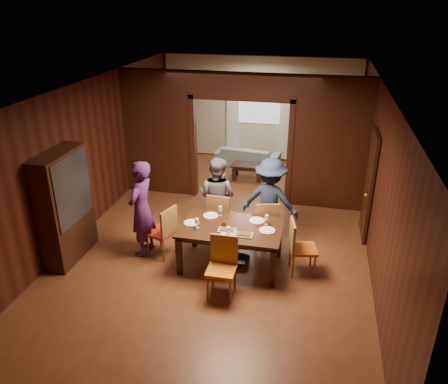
% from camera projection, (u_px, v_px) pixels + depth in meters
% --- Properties ---
extents(floor, '(9.00, 9.00, 0.00)m').
position_uv_depth(floor, '(225.00, 231.00, 8.84)').
color(floor, '#573018').
rests_on(floor, ground).
extents(ceiling, '(5.50, 9.00, 0.02)m').
position_uv_depth(ceiling, '(225.00, 86.00, 7.64)').
color(ceiling, silver).
rests_on(ceiling, room_walls).
extents(room_walls, '(5.52, 9.01, 2.90)m').
position_uv_depth(room_walls, '(243.00, 133.00, 9.90)').
color(room_walls, black).
rests_on(room_walls, floor).
extents(person_purple, '(0.50, 0.69, 1.79)m').
position_uv_depth(person_purple, '(142.00, 209.00, 7.75)').
color(person_purple, '#411D56').
rests_on(person_purple, floor).
extents(person_grey, '(0.93, 0.81, 1.61)m').
position_uv_depth(person_grey, '(217.00, 197.00, 8.42)').
color(person_grey, slate).
rests_on(person_grey, floor).
extents(person_navy, '(1.16, 0.76, 1.68)m').
position_uv_depth(person_navy, '(270.00, 201.00, 8.19)').
color(person_navy, '#1C2846').
rests_on(person_navy, floor).
extents(sofa, '(1.84, 0.89, 0.52)m').
position_uv_depth(sofa, '(247.00, 156.00, 12.20)').
color(sofa, '#89ABB4').
rests_on(sofa, floor).
extents(serving_bowl, '(0.37, 0.37, 0.09)m').
position_uv_depth(serving_bowl, '(240.00, 223.00, 7.46)').
color(serving_bowl, black).
rests_on(serving_bowl, dining_table).
extents(dining_table, '(1.74, 1.08, 0.76)m').
position_uv_depth(dining_table, '(231.00, 246.00, 7.59)').
color(dining_table, black).
rests_on(dining_table, floor).
extents(coffee_table, '(0.80, 0.50, 0.40)m').
position_uv_depth(coffee_table, '(247.00, 171.00, 11.28)').
color(coffee_table, black).
rests_on(coffee_table, floor).
extents(chair_left, '(0.56, 0.56, 0.97)m').
position_uv_depth(chair_left, '(161.00, 231.00, 7.86)').
color(chair_left, red).
rests_on(chair_left, floor).
extents(chair_right, '(0.52, 0.52, 0.97)m').
position_uv_depth(chair_right, '(303.00, 247.00, 7.35)').
color(chair_right, '#C25412').
rests_on(chair_right, floor).
extents(chair_far_l, '(0.46, 0.46, 0.97)m').
position_uv_depth(chair_far_l, '(221.00, 215.00, 8.43)').
color(chair_far_l, '#C26D12').
rests_on(chair_far_l, floor).
extents(chair_far_r, '(0.53, 0.53, 0.97)m').
position_uv_depth(chair_far_r, '(266.00, 223.00, 8.13)').
color(chair_far_r, '#DD4814').
rests_on(chair_far_r, floor).
extents(chair_near, '(0.44, 0.44, 0.97)m').
position_uv_depth(chair_near, '(221.00, 268.00, 6.78)').
color(chair_near, orange).
rests_on(chair_near, floor).
extents(hutch, '(0.40, 1.20, 2.00)m').
position_uv_depth(hutch, '(65.00, 207.00, 7.60)').
color(hutch, black).
rests_on(hutch, floor).
extents(door_right, '(0.06, 0.90, 2.10)m').
position_uv_depth(door_right, '(369.00, 185.00, 8.31)').
color(door_right, black).
rests_on(door_right, floor).
extents(window_far, '(1.20, 0.03, 1.30)m').
position_uv_depth(window_far, '(260.00, 100.00, 12.09)').
color(window_far, silver).
rests_on(window_far, back_wall).
extents(curtain_left, '(0.35, 0.06, 2.40)m').
position_uv_depth(curtain_left, '(233.00, 115.00, 12.39)').
color(curtain_left, white).
rests_on(curtain_left, back_wall).
extents(curtain_right, '(0.35, 0.06, 2.40)m').
position_uv_depth(curtain_right, '(286.00, 118.00, 12.09)').
color(curtain_right, white).
rests_on(curtain_right, back_wall).
extents(plate_left, '(0.27, 0.27, 0.01)m').
position_uv_depth(plate_left, '(191.00, 223.00, 7.55)').
color(plate_left, white).
rests_on(plate_left, dining_table).
extents(plate_far_l, '(0.27, 0.27, 0.01)m').
position_uv_depth(plate_far_l, '(211.00, 215.00, 7.80)').
color(plate_far_l, white).
rests_on(plate_far_l, dining_table).
extents(plate_far_r, '(0.27, 0.27, 0.01)m').
position_uv_depth(plate_far_r, '(257.00, 220.00, 7.63)').
color(plate_far_r, white).
rests_on(plate_far_r, dining_table).
extents(plate_right, '(0.27, 0.27, 0.01)m').
position_uv_depth(plate_right, '(267.00, 230.00, 7.31)').
color(plate_right, white).
rests_on(plate_right, dining_table).
extents(plate_near, '(0.27, 0.27, 0.01)m').
position_uv_depth(plate_near, '(228.00, 236.00, 7.14)').
color(plate_near, silver).
rests_on(plate_near, dining_table).
extents(platter_a, '(0.30, 0.20, 0.04)m').
position_uv_depth(platter_a, '(227.00, 230.00, 7.30)').
color(platter_a, gray).
rests_on(platter_a, dining_table).
extents(platter_b, '(0.30, 0.20, 0.04)m').
position_uv_depth(platter_b, '(244.00, 234.00, 7.17)').
color(platter_b, slate).
rests_on(platter_b, dining_table).
extents(wineglass_left, '(0.08, 0.08, 0.18)m').
position_uv_depth(wineglass_left, '(197.00, 223.00, 7.35)').
color(wineglass_left, silver).
rests_on(wineglass_left, dining_table).
extents(wineglass_far, '(0.08, 0.08, 0.18)m').
position_uv_depth(wineglass_far, '(220.00, 211.00, 7.78)').
color(wineglass_far, silver).
rests_on(wineglass_far, dining_table).
extents(wineglass_right, '(0.08, 0.08, 0.18)m').
position_uv_depth(wineglass_right, '(267.00, 220.00, 7.47)').
color(wineglass_right, silver).
rests_on(wineglass_right, dining_table).
extents(tumbler, '(0.07, 0.07, 0.14)m').
position_uv_depth(tumbler, '(228.00, 231.00, 7.16)').
color(tumbler, silver).
rests_on(tumbler, dining_table).
extents(condiment_jar, '(0.08, 0.08, 0.11)m').
position_uv_depth(condiment_jar, '(224.00, 224.00, 7.40)').
color(condiment_jar, '#492311').
rests_on(condiment_jar, dining_table).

